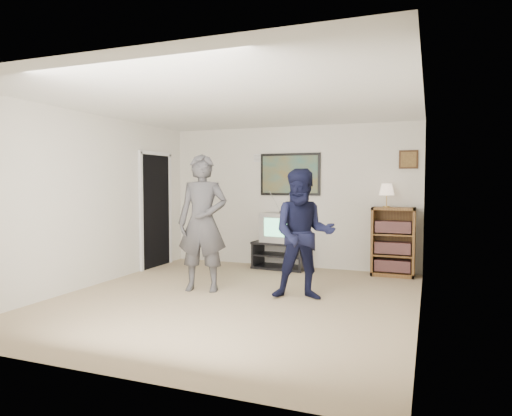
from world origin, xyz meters
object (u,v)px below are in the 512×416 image
Objects in this scene: crt_television at (281,227)px; bookshelf at (393,242)px; media_stand at (281,255)px; person_short at (303,234)px; person_tall at (203,223)px.

crt_television is 0.54× the size of bookshelf.
media_stand is 2.19m from person_short.
person_tall reaches higher than crt_television.
media_stand is at bearing 9.34° from crt_television.
person_short is at bearing -54.99° from crt_television.
crt_television is at bearing 62.99° from person_tall.
media_stand is 1.91m from bookshelf.
person_short is at bearing -59.69° from media_stand.
person_short reaches higher than media_stand.
bookshelf is 0.66× the size of person_short.
person_tall is at bearing -100.20° from media_stand.
person_tall is at bearing -95.50° from crt_television.
bookshelf reaches higher than crt_television.
person_short is (0.91, -1.90, 0.61)m from media_stand.
person_short is (0.91, -1.90, 0.12)m from crt_television.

